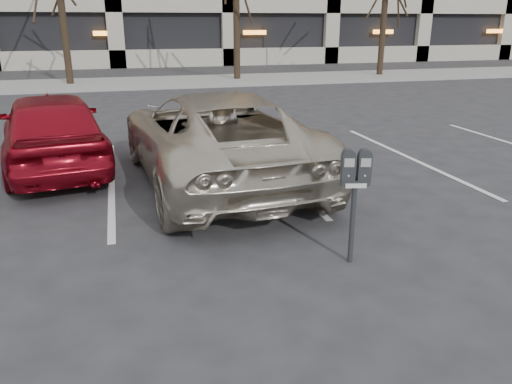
{
  "coord_description": "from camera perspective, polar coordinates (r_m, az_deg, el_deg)",
  "views": [
    {
      "loc": [
        -1.18,
        -5.97,
        2.52
      ],
      "look_at": [
        0.07,
        -1.44,
        0.91
      ],
      "focal_mm": 35.0,
      "sensor_mm": 36.0,
      "label": 1
    }
  ],
  "objects": [
    {
      "name": "ground",
      "position": [
        6.58,
        -3.92,
        -3.61
      ],
      "size": [
        140.0,
        140.0,
        0.0
      ],
      "primitive_type": "plane",
      "color": "#28282B",
      "rests_on": "ground"
    },
    {
      "name": "sidewalk",
      "position": [
        22.14,
        -12.52,
        12.1
      ],
      "size": [
        80.0,
        4.0,
        0.12
      ],
      "primitive_type": "cube",
      "color": "gray",
      "rests_on": "ground"
    },
    {
      "name": "stall_lines",
      "position": [
        8.64,
        -16.19,
        1.25
      ],
      "size": [
        16.9,
        5.2,
        0.0
      ],
      "color": "silver",
      "rests_on": "ground"
    },
    {
      "name": "parking_meter",
      "position": [
        5.31,
        11.28,
        1.48
      ],
      "size": [
        0.34,
        0.19,
        1.25
      ],
      "rotation": [
        0.0,
        0.0,
        -0.24
      ],
      "color": "black",
      "rests_on": "ground"
    },
    {
      "name": "suv_silver",
      "position": [
        8.17,
        -4.63,
        6.3
      ],
      "size": [
        2.82,
        5.49,
        1.49
      ],
      "rotation": [
        0.0,
        0.0,
        3.21
      ],
      "color": "beige",
      "rests_on": "ground"
    },
    {
      "name": "car_red",
      "position": [
        9.57,
        -22.26,
        6.61
      ],
      "size": [
        2.32,
        4.37,
        1.42
      ],
      "primitive_type": "imported",
      "rotation": [
        0.0,
        0.0,
        3.3
      ],
      "color": "maroon",
      "rests_on": "ground"
    }
  ]
}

